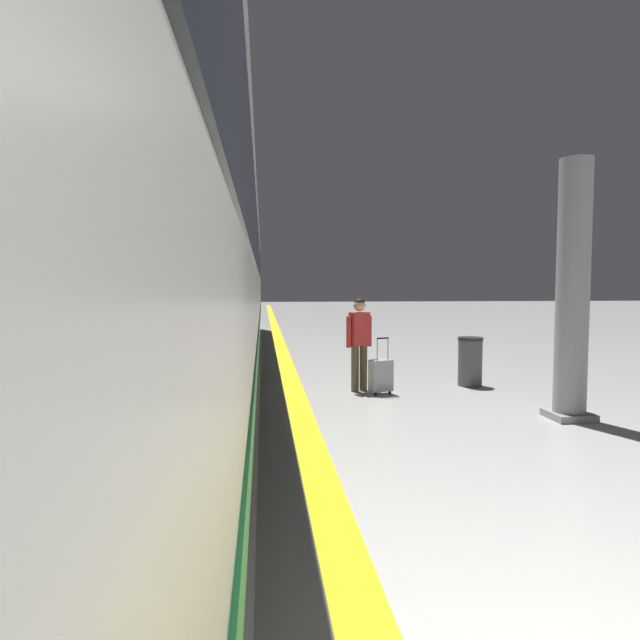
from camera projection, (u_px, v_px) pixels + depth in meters
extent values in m
cube|color=yellow|center=(290.00, 377.00, 10.89)|extent=(0.36, 80.00, 0.01)
cube|color=slate|center=(275.00, 377.00, 10.86)|extent=(0.59, 80.00, 0.01)
cube|color=#38383D|center=(175.00, 373.00, 9.27)|extent=(2.67, 26.01, 0.70)
cube|color=silver|center=(173.00, 269.00, 9.16)|extent=(2.90, 27.10, 2.90)
cylinder|color=silver|center=(171.00, 186.00, 9.07)|extent=(2.84, 26.55, 2.84)
cube|color=black|center=(172.00, 249.00, 9.13)|extent=(2.93, 25.47, 0.80)
cube|color=#268C3F|center=(174.00, 336.00, 9.23)|extent=(2.94, 26.55, 0.24)
cube|color=gray|center=(139.00, 284.00, 13.05)|extent=(0.02, 0.90, 2.00)
cylinder|color=brown|center=(355.00, 369.00, 9.40)|extent=(0.14, 0.14, 0.82)
cylinder|color=brown|center=(363.00, 368.00, 9.48)|extent=(0.14, 0.14, 0.82)
cube|color=red|center=(359.00, 329.00, 9.40)|extent=(0.38, 0.30, 0.58)
cylinder|color=red|center=(349.00, 332.00, 9.31)|extent=(0.09, 0.09, 0.54)
cylinder|color=red|center=(369.00, 331.00, 9.51)|extent=(0.09, 0.09, 0.54)
sphere|color=tan|center=(360.00, 305.00, 9.37)|extent=(0.21, 0.21, 0.21)
sphere|color=black|center=(360.00, 304.00, 9.37)|extent=(0.20, 0.20, 0.20)
cube|color=#9E9EA3|center=(381.00, 375.00, 9.17)|extent=(0.43, 0.32, 0.53)
cube|color=#9E9EA3|center=(377.00, 378.00, 9.28)|extent=(0.30, 0.11, 0.29)
cylinder|color=black|center=(375.00, 394.00, 9.07)|extent=(0.04, 0.06, 0.06)
cylinder|color=black|center=(390.00, 392.00, 9.19)|extent=(0.04, 0.06, 0.06)
cylinder|color=gray|center=(377.00, 350.00, 9.05)|extent=(0.02, 0.02, 0.38)
cylinder|color=gray|center=(388.00, 349.00, 9.13)|extent=(0.02, 0.02, 0.38)
cube|color=black|center=(383.00, 338.00, 9.08)|extent=(0.22, 0.09, 0.02)
cylinder|color=gray|center=(573.00, 291.00, 7.38)|extent=(0.44, 0.44, 3.60)
cube|color=gray|center=(569.00, 415.00, 7.49)|extent=(0.56, 0.56, 0.10)
cylinder|color=#4C4C51|center=(470.00, 363.00, 9.94)|extent=(0.44, 0.44, 0.85)
cylinder|color=#262628|center=(470.00, 339.00, 9.92)|extent=(0.46, 0.46, 0.06)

